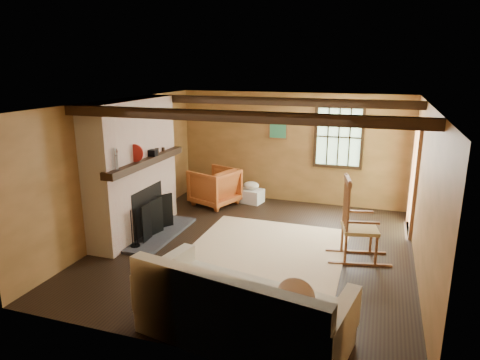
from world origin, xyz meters
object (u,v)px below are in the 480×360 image
at_px(rocking_chair, 357,225).
at_px(laundry_basket, 251,196).
at_px(armchair, 215,187).
at_px(sofa, 241,314).
at_px(fireplace, 134,174).

bearing_deg(rocking_chair, laundry_basket, 35.25).
xyz_separation_m(laundry_basket, armchair, (-0.71, -0.40, 0.25)).
height_order(sofa, armchair, sofa).
relative_size(rocking_chair, sofa, 0.54).
distance_m(rocking_chair, laundry_basket, 3.29).
bearing_deg(laundry_basket, armchair, -150.46).
height_order(rocking_chair, armchair, rocking_chair).
distance_m(laundry_basket, armchair, 0.85).
bearing_deg(rocking_chair, armchair, 47.72).
xyz_separation_m(fireplace, laundry_basket, (1.43, 2.35, -0.95)).
bearing_deg(armchair, fireplace, -0.07).
height_order(rocking_chair, laundry_basket, rocking_chair).
height_order(laundry_basket, armchair, armchair).
relative_size(rocking_chair, laundry_basket, 2.66).
bearing_deg(sofa, fireplace, 149.75).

